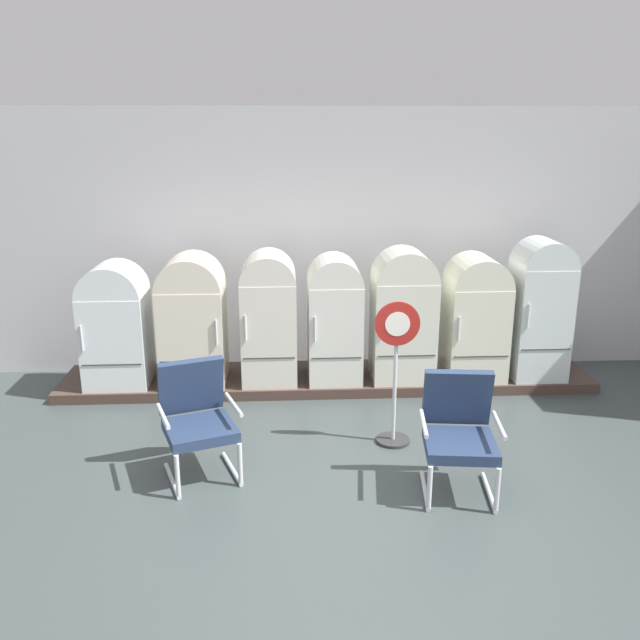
{
  "coord_description": "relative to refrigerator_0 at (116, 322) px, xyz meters",
  "views": [
    {
      "loc": [
        -0.47,
        -4.17,
        2.92
      ],
      "look_at": [
        -0.1,
        2.75,
        0.86
      ],
      "focal_mm": 37.31,
      "sensor_mm": 36.0,
      "label": 1
    }
  ],
  "objects": [
    {
      "name": "refrigerator_0",
      "position": [
        0.0,
        0.0,
        0.0
      ],
      "size": [
        0.68,
        0.65,
        1.36
      ],
      "color": "white",
      "rests_on": "display_plinth"
    },
    {
      "name": "refrigerator_1",
      "position": [
        0.83,
        0.03,
        0.04
      ],
      "size": [
        0.7,
        0.72,
        1.44
      ],
      "color": "beige",
      "rests_on": "display_plinth"
    },
    {
      "name": "armchair_right",
      "position": [
        3.25,
        -2.22,
        -0.29
      ],
      "size": [
        0.68,
        0.72,
        0.99
      ],
      "color": "silver",
      "rests_on": "ground"
    },
    {
      "name": "back_wall",
      "position": [
        2.34,
        0.76,
        0.74
      ],
      "size": [
        11.76,
        0.12,
        3.1
      ],
      "color": "silver",
      "rests_on": "ground"
    },
    {
      "name": "refrigerator_5",
      "position": [
        4.0,
        0.02,
        0.02
      ],
      "size": [
        0.66,
        0.69,
        1.4
      ],
      "color": "silver",
      "rests_on": "display_plinth"
    },
    {
      "name": "armchair_left",
      "position": [
        1.09,
        -1.84,
        -0.29
      ],
      "size": [
        0.77,
        0.81,
        0.99
      ],
      "color": "silver",
      "rests_on": "ground"
    },
    {
      "name": "refrigerator_6",
      "position": [
        4.72,
        -0.02,
        0.13
      ],
      "size": [
        0.6,
        0.61,
        1.58
      ],
      "color": "silver",
      "rests_on": "display_plinth"
    },
    {
      "name": "refrigerator_2",
      "position": [
        1.68,
        0.03,
        0.06
      ],
      "size": [
        0.61,
        0.7,
        1.46
      ],
      "color": "silver",
      "rests_on": "display_plinth"
    },
    {
      "name": "ground",
      "position": [
        2.34,
        -2.9,
        -0.85
      ],
      "size": [
        12.0,
        10.0,
        0.05
      ],
      "primitive_type": "cube",
      "color": "#3B4444"
    },
    {
      "name": "display_plinth",
      "position": [
        2.34,
        0.12,
        -0.77
      ],
      "size": [
        6.06,
        0.95,
        0.11
      ],
      "primitive_type": "cube",
      "color": "#46342C",
      "rests_on": "ground"
    },
    {
      "name": "sign_stand",
      "position": [
        2.86,
        -1.39,
        -0.19
      ],
      "size": [
        0.41,
        0.32,
        1.39
      ],
      "color": "#2D2D30",
      "rests_on": "ground"
    },
    {
      "name": "refrigerator_3",
      "position": [
        2.41,
        0.01,
        0.03
      ],
      "size": [
        0.59,
        0.68,
        1.41
      ],
      "color": "silver",
      "rests_on": "display_plinth"
    },
    {
      "name": "refrigerator_4",
      "position": [
        3.17,
        -0.02,
        0.07
      ],
      "size": [
        0.69,
        0.61,
        1.49
      ],
      "color": "silver",
      "rests_on": "display_plinth"
    }
  ]
}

